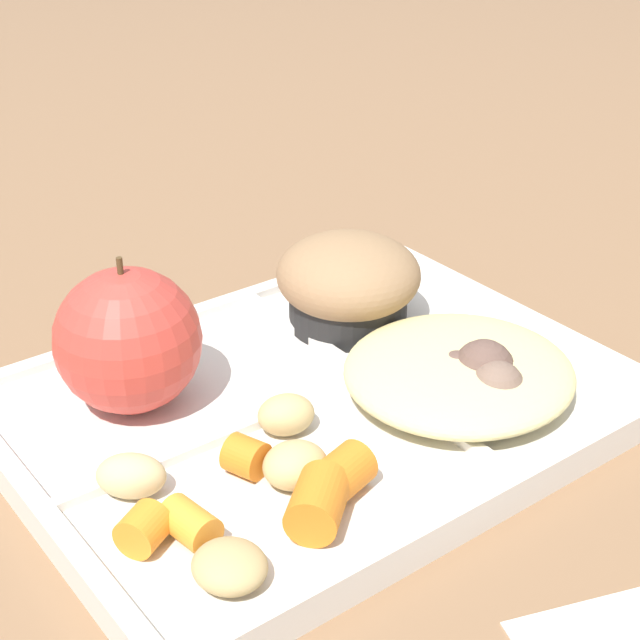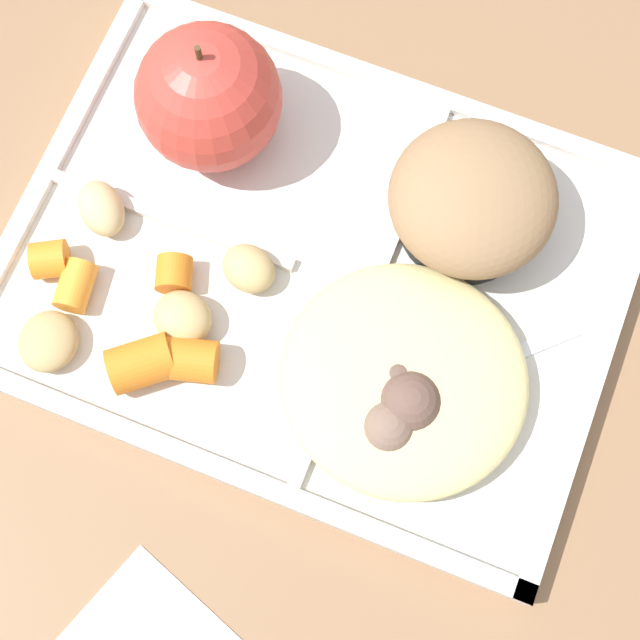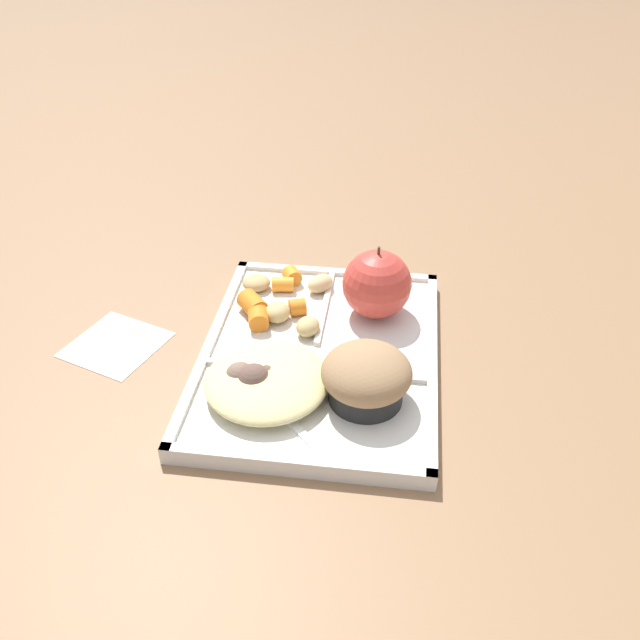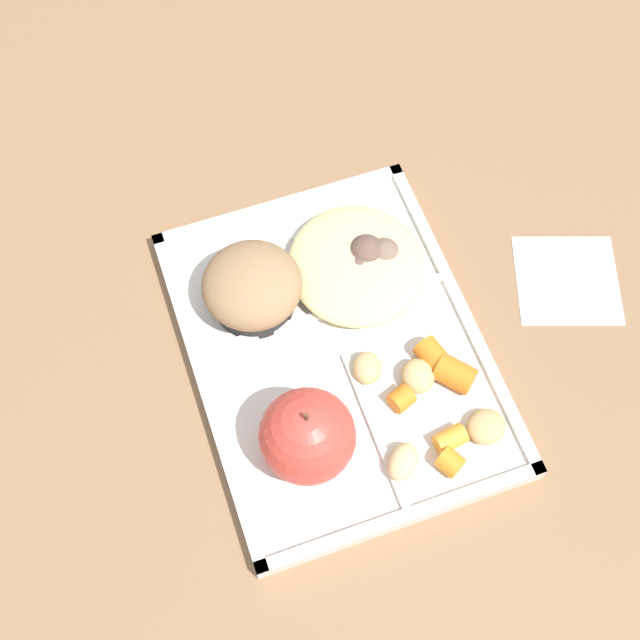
{
  "view_description": "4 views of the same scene",
  "coord_description": "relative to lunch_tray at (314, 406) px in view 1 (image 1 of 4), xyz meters",
  "views": [
    {
      "loc": [
        -0.3,
        -0.41,
        0.35
      ],
      "look_at": [
        0.02,
        0.02,
        0.05
      ],
      "focal_mm": 55.11,
      "sensor_mm": 36.0,
      "label": 1
    },
    {
      "loc": [
        0.07,
        -0.17,
        0.56
      ],
      "look_at": [
        0.02,
        -0.04,
        0.07
      ],
      "focal_mm": 52.48,
      "sensor_mm": 36.0,
      "label": 2
    },
    {
      "loc": [
        0.65,
        0.09,
        0.54
      ],
      "look_at": [
        0.01,
        0.0,
        0.07
      ],
      "focal_mm": 39.0,
      "sensor_mm": 36.0,
      "label": 3
    },
    {
      "loc": [
        -0.34,
        0.14,
        0.8
      ],
      "look_at": [
        0.01,
        0.01,
        0.07
      ],
      "focal_mm": 49.21,
      "sensor_mm": 36.0,
      "label": 4
    }
  ],
  "objects": [
    {
      "name": "meatball_center",
      "position": [
        0.08,
        -0.06,
        0.03
      ],
      "size": [
        0.04,
        0.04,
        0.04
      ],
      "primitive_type": "sphere",
      "color": "brown",
      "rests_on": "lunch_tray"
    },
    {
      "name": "plastic_fork",
      "position": [
        0.11,
        -0.03,
        0.01
      ],
      "size": [
        0.12,
        0.12,
        0.0
      ],
      "color": "white",
      "rests_on": "lunch_tray"
    },
    {
      "name": "potato_chunk_wedge",
      "position": [
        -0.13,
        -0.1,
        0.02
      ],
      "size": [
        0.04,
        0.04,
        0.02
      ],
      "primitive_type": "ellipsoid",
      "rotation": [
        0.0,
        0.0,
        4.94
      ],
      "color": "tan",
      "rests_on": "lunch_tray"
    },
    {
      "name": "meatball_back",
      "position": [
        0.07,
        -0.05,
        0.02
      ],
      "size": [
        0.03,
        0.03,
        0.03
      ],
      "primitive_type": "sphere",
      "color": "brown",
      "rests_on": "lunch_tray"
    },
    {
      "name": "potato_chunk_browned",
      "position": [
        -0.03,
        -0.02,
        0.02
      ],
      "size": [
        0.04,
        0.04,
        0.02
      ],
      "primitive_type": "ellipsoid",
      "rotation": [
        0.0,
        0.0,
        2.85
      ],
      "color": "tan",
      "rests_on": "lunch_tray"
    },
    {
      "name": "egg_noodle_pile",
      "position": [
        0.08,
        -0.05,
        0.02
      ],
      "size": [
        0.15,
        0.14,
        0.03
      ],
      "primitive_type": "ellipsoid",
      "color": "#D6C684",
      "rests_on": "lunch_tray"
    },
    {
      "name": "carrot_slice_back",
      "position": [
        -0.15,
        -0.06,
        0.02
      ],
      "size": [
        0.03,
        0.03,
        0.02
      ],
      "primitive_type": "cylinder",
      "rotation": [
        0.0,
        1.57,
        0.51
      ],
      "color": "orange",
      "rests_on": "lunch_tray"
    },
    {
      "name": "potato_chunk_large",
      "position": [
        -0.06,
        -0.06,
        0.02
      ],
      "size": [
        0.04,
        0.04,
        0.02
      ],
      "primitive_type": "ellipsoid",
      "rotation": [
        0.0,
        0.0,
        6.09
      ],
      "color": "tan",
      "rests_on": "lunch_tray"
    },
    {
      "name": "carrot_slice_edge",
      "position": [
        -0.04,
        -0.08,
        0.02
      ],
      "size": [
        0.04,
        0.03,
        0.03
      ],
      "primitive_type": "cylinder",
      "rotation": [
        0.0,
        1.57,
        0.27
      ],
      "color": "orange",
      "rests_on": "lunch_tray"
    },
    {
      "name": "meatball_side",
      "position": [
        0.08,
        -0.08,
        0.02
      ],
      "size": [
        0.03,
        0.03,
        0.03
      ],
      "primitive_type": "sphere",
      "color": "#755B4C",
      "rests_on": "lunch_tray"
    },
    {
      "name": "bran_muffin",
      "position": [
        0.08,
        0.06,
        0.04
      ],
      "size": [
        0.1,
        0.1,
        0.06
      ],
      "color": "black",
      "rests_on": "lunch_tray"
    },
    {
      "name": "carrot_slice_small",
      "position": [
        -0.07,
        -0.1,
        0.02
      ],
      "size": [
        0.05,
        0.04,
        0.03
      ],
      "primitive_type": "cylinder",
      "rotation": [
        0.0,
        1.57,
        0.7
      ],
      "color": "orange",
      "rests_on": "lunch_tray"
    },
    {
      "name": "ground",
      "position": [
        0.0,
        0.0,
        -0.01
      ],
      "size": [
        6.0,
        6.0,
        0.0
      ],
      "primitive_type": "plane",
      "color": "#846042"
    },
    {
      "name": "green_apple",
      "position": [
        -0.09,
        0.06,
        0.05
      ],
      "size": [
        0.09,
        0.09,
        0.1
      ],
      "color": "#C63D33",
      "rests_on": "lunch_tray"
    },
    {
      "name": "potato_chunk_small",
      "position": [
        -0.13,
        -0.02,
        0.02
      ],
      "size": [
        0.05,
        0.05,
        0.02
      ],
      "primitive_type": "ellipsoid",
      "rotation": [
        0.0,
        0.0,
        5.54
      ],
      "color": "tan",
      "rests_on": "lunch_tray"
    },
    {
      "name": "carrot_slice_near_corner",
      "position": [
        -0.13,
        -0.07,
        0.02
      ],
      "size": [
        0.02,
        0.03,
        0.02
      ],
      "primitive_type": "cylinder",
      "rotation": [
        0.0,
        1.57,
        4.86
      ],
      "color": "orange",
      "rests_on": "lunch_tray"
    },
    {
      "name": "lunch_tray",
      "position": [
        0.0,
        0.0,
        0.0
      ],
      "size": [
        0.37,
        0.28,
        0.02
      ],
      "color": "silver",
      "rests_on": "ground"
    },
    {
      "name": "carrot_slice_center",
      "position": [
        -0.08,
        -0.04,
        0.02
      ],
      "size": [
        0.03,
        0.03,
        0.02
      ],
      "primitive_type": "cylinder",
      "rotation": [
        0.0,
        1.57,
        1.92
      ],
      "color": "orange",
      "rests_on": "lunch_tray"
    }
  ]
}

